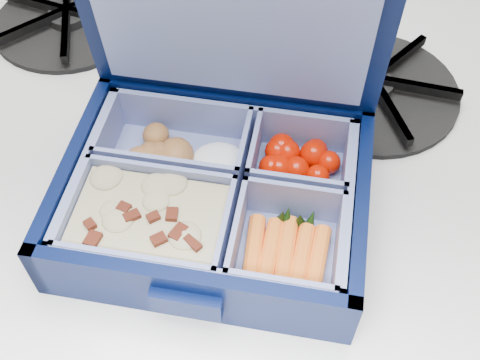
{
  "coord_description": "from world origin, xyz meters",
  "views": [
    {
      "loc": [
        -0.55,
        1.25,
        1.41
      ],
      "look_at": [
        -0.55,
        1.56,
        1.01
      ],
      "focal_mm": 45.0,
      "sensor_mm": 36.0,
      "label": 1
    }
  ],
  "objects_px": {
    "burner_grate": "(372,83)",
    "fork": "(247,104)",
    "stove": "(217,329)",
    "bento_box": "(214,196)"
  },
  "relations": [
    {
      "from": "burner_grate",
      "to": "fork",
      "type": "height_order",
      "value": "burner_grate"
    },
    {
      "from": "stove",
      "to": "burner_grate",
      "type": "bearing_deg",
      "value": 13.81
    },
    {
      "from": "bento_box",
      "to": "burner_grate",
      "type": "relative_size",
      "value": 1.38
    },
    {
      "from": "stove",
      "to": "burner_grate",
      "type": "height_order",
      "value": "burner_grate"
    },
    {
      "from": "stove",
      "to": "fork",
      "type": "bearing_deg",
      "value": 27.58
    },
    {
      "from": "stove",
      "to": "fork",
      "type": "distance_m",
      "value": 0.49
    },
    {
      "from": "stove",
      "to": "burner_grate",
      "type": "xyz_separation_m",
      "value": [
        0.17,
        0.04,
        0.5
      ]
    },
    {
      "from": "bento_box",
      "to": "fork",
      "type": "xyz_separation_m",
      "value": [
        0.03,
        0.13,
        -0.03
      ]
    },
    {
      "from": "bento_box",
      "to": "burner_grate",
      "type": "distance_m",
      "value": 0.22
    },
    {
      "from": "stove",
      "to": "bento_box",
      "type": "height_order",
      "value": "bento_box"
    }
  ]
}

